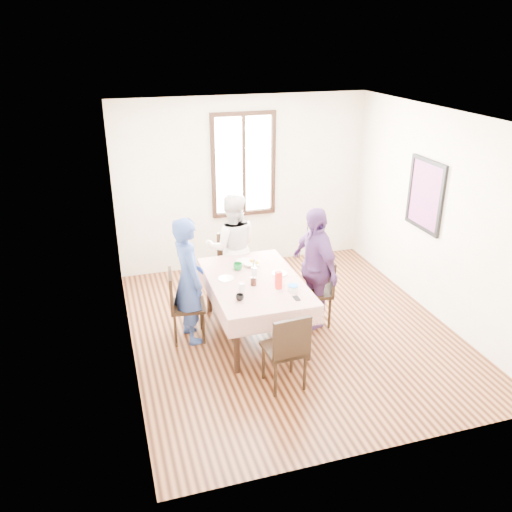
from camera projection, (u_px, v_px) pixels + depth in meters
The scene contains 30 objects.
ground at pixel (291, 329), 6.85m from camera, with size 4.50×4.50×0.00m, color black.
back_wall at pixel (243, 184), 8.30m from camera, with size 4.00×4.00×0.00m, color beige.
right_wall at pixel (438, 216), 6.85m from camera, with size 4.50×4.50×0.00m, color beige.
window_frame at pixel (244, 165), 8.16m from camera, with size 1.02×0.06×1.62m, color black.
window_pane at pixel (243, 165), 8.17m from camera, with size 0.90×0.02×1.50m, color white.
art_poster at pixel (426, 195), 7.03m from camera, with size 0.04×0.76×0.96m, color red.
dining_table at pixel (255, 308), 6.61m from camera, with size 0.98×1.58×0.75m, color black.
tablecloth at pixel (255, 280), 6.46m from camera, with size 1.10×1.70×0.01m, color #590400.
chair_left at pixel (188, 306), 6.49m from camera, with size 0.42×0.42×0.91m, color black.
chair_right at pixel (314, 292), 6.84m from camera, with size 0.42×0.42×0.91m, color black.
chair_far at pixel (233, 267), 7.54m from camera, with size 0.42×0.42×0.91m, color black.
chair_near at pixel (284, 348), 5.62m from camera, with size 0.42×0.42×0.91m, color black.
person_left at pixel (188, 280), 6.36m from camera, with size 0.58×0.38×1.60m, color navy.
person_far at pixel (233, 247), 7.39m from camera, with size 0.75×0.58×1.54m, color silver.
person_right at pixel (314, 268), 6.70m from camera, with size 0.94×0.39×1.60m, color #533068.
mug_black at pixel (240, 297), 5.95m from camera, with size 0.10×0.10×0.08m, color black.
mug_flag at pixel (279, 277), 6.44m from camera, with size 0.09×0.09×0.08m, color red.
mug_green at pixel (238, 267), 6.71m from camera, with size 0.12×0.12×0.09m, color #0C7226.
serving_bowl at pixel (252, 264), 6.83m from camera, with size 0.21×0.21×0.05m, color white.
juice_carton at pixel (279, 280), 6.20m from camera, with size 0.07×0.07×0.22m, color red.
butter_tub at pixel (293, 288), 6.18m from camera, with size 0.12×0.12×0.06m, color white.
jam_jar at pixel (253, 281), 6.31m from camera, with size 0.07×0.07×0.10m, color black.
drinking_glass at pixel (242, 287), 6.16m from camera, with size 0.07×0.07×0.10m, color silver.
smartphone at pixel (297, 298), 6.01m from camera, with size 0.06×0.12×0.01m, color black.
flower_vase at pixel (254, 273), 6.48m from camera, with size 0.07×0.07×0.14m, color silver.
plate_left at pixel (226, 278), 6.48m from camera, with size 0.20×0.20×0.01m, color white.
plate_right at pixel (280, 273), 6.61m from camera, with size 0.20×0.20×0.01m, color white.
plate_far at pixel (244, 261), 6.97m from camera, with size 0.20×0.20×0.01m, color white.
butter_lid at pixel (293, 286), 6.16m from camera, with size 0.12×0.12×0.01m, color blue.
flower_bunch at pixel (254, 264), 6.43m from camera, with size 0.09×0.09×0.10m, color yellow, non-canonical shape.
Camera 1 is at (-2.14, -5.54, 3.58)m, focal length 37.08 mm.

